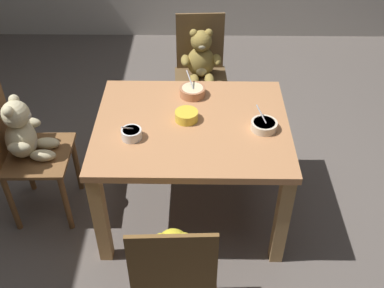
% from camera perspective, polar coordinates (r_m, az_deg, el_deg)
% --- Properties ---
extents(ground_plane, '(5.20, 5.20, 0.04)m').
position_cam_1_polar(ground_plane, '(3.12, -0.01, -8.05)').
color(ground_plane, '#5F5650').
extents(dining_table, '(1.11, 0.90, 0.70)m').
position_cam_1_polar(dining_table, '(2.69, -0.01, 0.76)').
color(dining_table, '#B97C4E').
rests_on(dining_table, ground_plane).
extents(teddy_chair_near_front, '(0.40, 0.41, 0.96)m').
position_cam_1_polar(teddy_chair_near_front, '(2.11, -2.24, -15.38)').
color(teddy_chair_near_front, brown).
rests_on(teddy_chair_near_front, ground_plane).
extents(teddy_chair_far_center, '(0.41, 0.44, 0.91)m').
position_cam_1_polar(teddy_chair_far_center, '(3.44, 1.12, 9.83)').
color(teddy_chair_far_center, brown).
rests_on(teddy_chair_far_center, ground_plane).
extents(teddy_chair_near_left, '(0.40, 0.42, 0.88)m').
position_cam_1_polar(teddy_chair_near_left, '(2.88, -20.13, 0.44)').
color(teddy_chair_near_left, brown).
rests_on(teddy_chair_near_left, ground_plane).
extents(porridge_bowl_white_near_left, '(0.11, 0.11, 0.11)m').
position_cam_1_polar(porridge_bowl_white_near_left, '(2.52, -7.53, 1.29)').
color(porridge_bowl_white_near_left, silver).
rests_on(porridge_bowl_white_near_left, dining_table).
extents(porridge_bowl_terracotta_far_center, '(0.16, 0.16, 0.13)m').
position_cam_1_polar(porridge_bowl_terracotta_far_center, '(2.84, 0.02, 6.59)').
color(porridge_bowl_terracotta_far_center, '#BA7751').
rests_on(porridge_bowl_terracotta_far_center, dining_table).
extents(porridge_bowl_cream_near_right, '(0.15, 0.15, 0.12)m').
position_cam_1_polar(porridge_bowl_cream_near_right, '(2.60, 8.95, 2.31)').
color(porridge_bowl_cream_near_right, beige).
rests_on(porridge_bowl_cream_near_right, dining_table).
extents(porridge_bowl_yellow_center, '(0.13, 0.13, 0.06)m').
position_cam_1_polar(porridge_bowl_yellow_center, '(2.63, -0.69, 3.55)').
color(porridge_bowl_yellow_center, yellow).
rests_on(porridge_bowl_yellow_center, dining_table).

